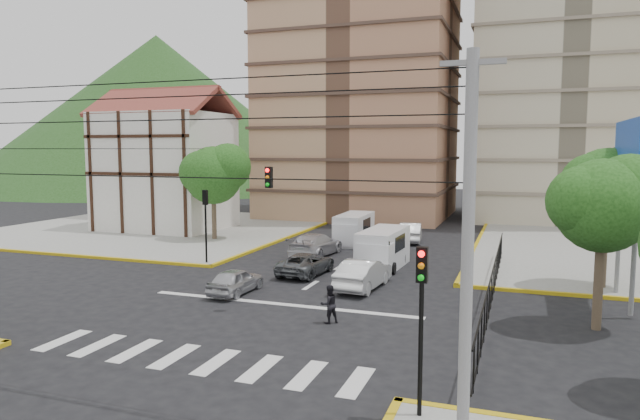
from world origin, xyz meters
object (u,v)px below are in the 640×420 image
at_px(van_right_lane, 382,250).
at_px(car_silver_front_left, 236,281).
at_px(van_left_lane, 353,230).
at_px(pedestrian_crosswalk, 329,304).
at_px(traffic_light_se, 421,303).
at_px(car_white_front_right, 363,274).
at_px(traffic_light_nw, 206,214).

relative_size(van_right_lane, car_silver_front_left, 1.42).
relative_size(van_left_lane, pedestrian_crosswalk, 3.16).
relative_size(traffic_light_se, car_white_front_right, 0.96).
bearing_deg(traffic_light_se, car_silver_front_left, 136.67).
relative_size(traffic_light_se, van_right_lane, 0.85).
xyz_separation_m(traffic_light_se, traffic_light_nw, (-15.60, 15.60, 0.00)).
xyz_separation_m(traffic_light_nw, van_right_lane, (10.29, 2.46, -2.00)).
relative_size(van_right_lane, car_white_front_right, 1.13).
height_order(traffic_light_se, van_right_lane, traffic_light_se).
relative_size(van_right_lane, van_left_lane, 1.05).
distance_m(van_right_lane, pedestrian_crosswalk, 11.00).
distance_m(traffic_light_nw, pedestrian_crosswalk, 13.90).
distance_m(traffic_light_se, traffic_light_nw, 22.06).
bearing_deg(van_right_lane, traffic_light_nw, -163.57).
bearing_deg(pedestrian_crosswalk, car_silver_front_left, -72.05).
bearing_deg(van_left_lane, car_white_front_right, -72.10).
height_order(traffic_light_nw, pedestrian_crosswalk, traffic_light_nw).
xyz_separation_m(traffic_light_nw, van_left_lane, (6.27, 10.16, -2.04)).
bearing_deg(van_right_lane, car_white_front_right, -84.35).
bearing_deg(traffic_light_nw, car_white_front_right, -13.52).
distance_m(traffic_light_se, van_right_lane, 18.93).
bearing_deg(car_white_front_right, traffic_light_se, 115.93).
bearing_deg(traffic_light_se, van_left_lane, 109.90).
height_order(van_left_lane, car_silver_front_left, van_left_lane).
xyz_separation_m(traffic_light_se, van_right_lane, (-5.31, 18.06, -2.00)).
bearing_deg(car_silver_front_left, van_right_lane, -121.87).
relative_size(traffic_light_se, van_left_lane, 0.89).
distance_m(traffic_light_nw, van_left_lane, 12.12).
height_order(car_white_front_right, pedestrian_crosswalk, pedestrian_crosswalk).
xyz_separation_m(van_right_lane, van_left_lane, (-4.02, 7.70, -0.04)).
bearing_deg(traffic_light_nw, van_left_lane, 58.32).
relative_size(traffic_light_nw, van_right_lane, 0.85).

